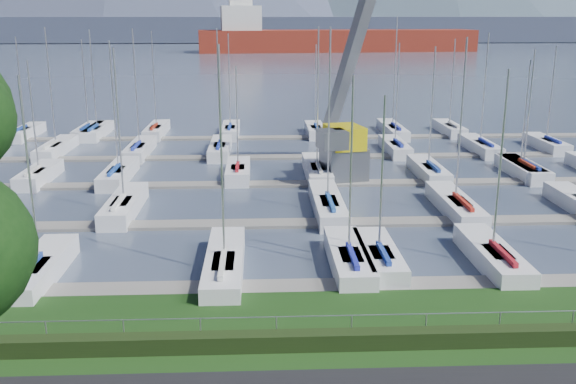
{
  "coord_description": "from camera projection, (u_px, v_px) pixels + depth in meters",
  "views": [
    {
      "loc": [
        -1.56,
        -23.07,
        12.69
      ],
      "look_at": [
        0.0,
        12.0,
        3.0
      ],
      "focal_mm": 40.0,
      "sensor_mm": 36.0,
      "label": 1
    }
  ],
  "objects": [
    {
      "name": "foothill",
      "position": [
        261.0,
        28.0,
        341.86
      ],
      "size": [
        900.0,
        80.0,
        12.0
      ],
      "primitive_type": "cube",
      "color": "#3E455B",
      "rests_on": "water"
    },
    {
      "name": "cargo_ship_mid",
      "position": [
        326.0,
        41.0,
        237.18
      ],
      "size": [
        103.29,
        27.45,
        21.5
      ],
      "rotation": [
        0.0,
        0.0,
        0.09
      ],
      "color": "maroon",
      "rests_on": "water"
    },
    {
      "name": "water",
      "position": [
        262.0,
        47.0,
        276.15
      ],
      "size": [
        800.0,
        540.0,
        0.2
      ],
      "primitive_type": "cube",
      "color": "#444F64"
    },
    {
      "name": "hedge",
      "position": [
        302.0,
        341.0,
        25.18
      ],
      "size": [
        80.0,
        0.7,
        0.7
      ],
      "primitive_type": "cube",
      "color": "black",
      "rests_on": "grass"
    },
    {
      "name": "docks",
      "position": [
        280.0,
        184.0,
        50.76
      ],
      "size": [
        90.0,
        41.6,
        0.25
      ],
      "color": "slate",
      "rests_on": "water"
    },
    {
      "name": "sailboat_fleet",
      "position": [
        265.0,
        109.0,
        51.84
      ],
      "size": [
        75.25,
        49.65,
        13.08
      ],
      "color": "silver",
      "rests_on": "water"
    },
    {
      "name": "fence",
      "position": [
        302.0,
        316.0,
        25.34
      ],
      "size": [
        80.0,
        0.04,
        0.04
      ],
      "primitive_type": "cylinder",
      "rotation": [
        0.0,
        1.57,
        0.0
      ],
      "color": "#96989E",
      "rests_on": "grass"
    },
    {
      "name": "crane",
      "position": [
        349.0,
        110.0,
        51.91
      ],
      "size": [
        6.84,
        13.16,
        22.35
      ],
      "rotation": [
        0.0,
        0.0,
        0.22
      ],
      "color": "slate",
      "rests_on": "water"
    }
  ]
}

